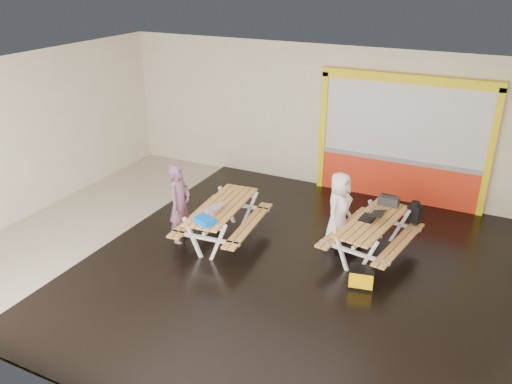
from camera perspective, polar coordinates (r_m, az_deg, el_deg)
The scene contains 14 objects.
room at distance 9.29m, azimuth -2.45°, elevation 2.20°, with size 10.02×8.02×3.52m.
deck at distance 9.61m, azimuth 4.38°, elevation -8.64°, with size 7.50×7.98×0.05m, color black.
kiosk at distance 12.24m, azimuth 15.76°, elevation 5.24°, with size 3.88×0.16×3.00m.
picnic_table_left at distance 10.29m, azimuth -3.71°, elevation -2.42°, with size 1.55×2.15×0.82m.
picnic_table_right at distance 9.98m, azimuth 12.71°, elevation -4.01°, with size 1.66×2.19×0.80m.
person_left at distance 10.28m, azimuth -8.42°, elevation -1.24°, with size 0.60×0.39×1.64m, color #6E475E.
person_right at distance 10.12m, azimuth 9.13°, elevation -1.87°, with size 0.73×0.48×1.50m, color white.
laptop_left at distance 10.00m, azimuth -4.52°, elevation -1.71°, with size 0.43×0.40×0.16m.
laptop_right at distance 9.90m, azimuth 12.60°, elevation -2.64°, with size 0.46×0.42×0.18m.
blue_pouch at distance 9.52m, azimuth -5.66°, elevation -3.16°, with size 0.36×0.26×0.11m, color blue.
toolbox at distance 10.54m, azimuth 14.43°, elevation -0.94°, with size 0.41×0.22×0.23m.
backpack at distance 10.56m, azimuth 17.09°, elevation -2.14°, with size 0.30×0.25×0.43m.
dark_case at distance 10.34m, azimuth 10.00°, elevation -5.76°, with size 0.42×0.31×0.16m, color black.
fluke_bag at distance 9.19m, azimuth 11.55°, elevation -9.28°, with size 0.48×0.36×0.37m.
Camera 1 is at (4.15, -7.56, 5.20)m, focal length 36.26 mm.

